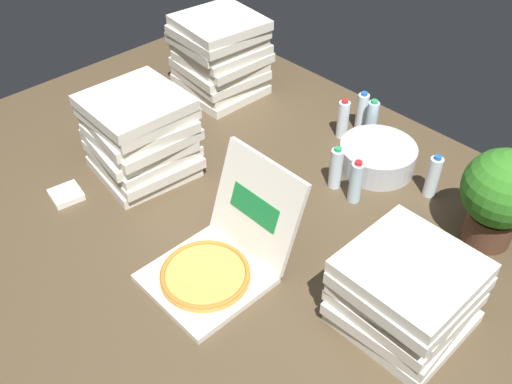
# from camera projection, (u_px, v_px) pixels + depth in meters

# --- Properties ---
(ground_plane) EXTENTS (3.20, 2.40, 0.02)m
(ground_plane) POSITION_uv_depth(u_px,v_px,m) (230.00, 224.00, 2.37)
(ground_plane) COLOR #4C3D28
(open_pizza_box) EXTENTS (0.40, 0.53, 0.41)m
(open_pizza_box) POSITION_uv_depth(u_px,v_px,m) (220.00, 256.00, 2.10)
(open_pizza_box) COLOR silver
(open_pizza_box) RESTS_ON ground_plane
(pizza_stack_right_far) EXTENTS (0.46, 0.46, 0.39)m
(pizza_stack_right_far) POSITION_uv_depth(u_px,v_px,m) (140.00, 135.00, 2.50)
(pizza_stack_right_far) COLOR silver
(pizza_stack_right_far) RESTS_ON ground_plane
(pizza_stack_center_far) EXTENTS (0.45, 0.44, 0.43)m
(pizza_stack_center_far) POSITION_uv_depth(u_px,v_px,m) (220.00, 56.00, 3.02)
(pizza_stack_center_far) COLOR silver
(pizza_stack_center_far) RESTS_ON ground_plane
(pizza_stack_left_mid) EXTENTS (0.43, 0.44, 0.29)m
(pizza_stack_left_mid) POSITION_uv_depth(u_px,v_px,m) (406.00, 292.00, 1.89)
(pizza_stack_left_mid) COLOR silver
(pizza_stack_left_mid) RESTS_ON ground_plane
(ice_bucket) EXTENTS (0.35, 0.35, 0.12)m
(ice_bucket) POSITION_uv_depth(u_px,v_px,m) (377.00, 157.00, 2.60)
(ice_bucket) COLOR #B7BABF
(ice_bucket) RESTS_ON ground_plane
(water_bottle_0) EXTENTS (0.06, 0.06, 0.21)m
(water_bottle_0) POSITION_uv_depth(u_px,v_px,m) (372.00, 120.00, 2.77)
(water_bottle_0) COLOR silver
(water_bottle_0) RESTS_ON ground_plane
(water_bottle_1) EXTENTS (0.06, 0.06, 0.21)m
(water_bottle_1) POSITION_uv_depth(u_px,v_px,m) (336.00, 168.00, 2.48)
(water_bottle_1) COLOR silver
(water_bottle_1) RESTS_ON ground_plane
(water_bottle_2) EXTENTS (0.06, 0.06, 0.21)m
(water_bottle_2) POSITION_uv_depth(u_px,v_px,m) (356.00, 182.00, 2.40)
(water_bottle_2) COLOR silver
(water_bottle_2) RESTS_ON ground_plane
(water_bottle_3) EXTENTS (0.06, 0.06, 0.21)m
(water_bottle_3) POSITION_uv_depth(u_px,v_px,m) (362.00, 112.00, 2.82)
(water_bottle_3) COLOR white
(water_bottle_3) RESTS_ON ground_plane
(water_bottle_4) EXTENTS (0.06, 0.06, 0.21)m
(water_bottle_4) POSITION_uv_depth(u_px,v_px,m) (433.00, 177.00, 2.43)
(water_bottle_4) COLOR white
(water_bottle_4) RESTS_ON ground_plane
(water_bottle_5) EXTENTS (0.06, 0.06, 0.21)m
(water_bottle_5) POSITION_uv_depth(u_px,v_px,m) (343.00, 119.00, 2.77)
(water_bottle_5) COLOR white
(water_bottle_5) RESTS_ON ground_plane
(potted_plant) EXTENTS (0.31, 0.31, 0.42)m
(potted_plant) POSITION_uv_depth(u_px,v_px,m) (501.00, 194.00, 2.13)
(potted_plant) COLOR #513323
(potted_plant) RESTS_ON ground_plane
(napkin_pile) EXTENTS (0.14, 0.14, 0.03)m
(napkin_pile) POSITION_uv_depth(u_px,v_px,m) (66.00, 195.00, 2.47)
(napkin_pile) COLOR white
(napkin_pile) RESTS_ON ground_plane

